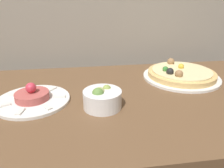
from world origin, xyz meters
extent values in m
cube|color=brown|center=(0.00, 0.36, 0.76)|extent=(1.49, 0.72, 0.03)
cylinder|color=brown|center=(0.68, 0.66, 0.37)|extent=(0.06, 0.06, 0.74)
cylinder|color=white|center=(0.40, 0.50, 0.78)|extent=(0.33, 0.33, 0.01)
cylinder|color=#DBB26B|center=(0.40, 0.50, 0.80)|extent=(0.29, 0.29, 0.02)
cylinder|color=beige|center=(0.40, 0.50, 0.81)|extent=(0.26, 0.26, 0.01)
sphere|color=#997047|center=(0.35, 0.43, 0.82)|extent=(0.03, 0.03, 0.03)
sphere|color=#387F33|center=(0.32, 0.50, 0.82)|extent=(0.02, 0.02, 0.02)
sphere|color=gold|center=(0.40, 0.52, 0.82)|extent=(0.03, 0.03, 0.03)
sphere|color=black|center=(0.33, 0.46, 0.82)|extent=(0.03, 0.03, 0.03)
sphere|color=#997047|center=(0.38, 0.59, 0.82)|extent=(0.03, 0.03, 0.03)
cylinder|color=white|center=(-0.21, 0.36, 0.78)|extent=(0.25, 0.25, 0.01)
cylinder|color=#B2514C|center=(-0.21, 0.36, 0.80)|extent=(0.11, 0.11, 0.03)
sphere|color=#E0384C|center=(-0.21, 0.36, 0.83)|extent=(0.04, 0.04, 0.04)
cube|color=white|center=(-0.12, 0.36, 0.79)|extent=(0.04, 0.02, 0.01)
cube|color=white|center=(-0.15, 0.43, 0.79)|extent=(0.04, 0.04, 0.01)
cube|color=white|center=(-0.23, 0.44, 0.79)|extent=(0.02, 0.04, 0.01)
cube|color=white|center=(-0.29, 0.40, 0.79)|extent=(0.04, 0.03, 0.01)
cube|color=white|center=(-0.29, 0.32, 0.79)|extent=(0.04, 0.03, 0.01)
cube|color=white|center=(-0.23, 0.27, 0.79)|extent=(0.02, 0.04, 0.01)
cube|color=white|center=(-0.15, 0.28, 0.79)|extent=(0.04, 0.04, 0.01)
cylinder|color=white|center=(0.03, 0.28, 0.81)|extent=(0.13, 0.13, 0.06)
sphere|color=#668E42|center=(0.01, 0.27, 0.83)|extent=(0.04, 0.04, 0.04)
sphere|color=#668E42|center=(0.02, 0.29, 0.83)|extent=(0.02, 0.02, 0.02)
sphere|color=#8EA34C|center=(0.04, 0.31, 0.83)|extent=(0.03, 0.03, 0.03)
sphere|color=#B7BC70|center=(0.02, 0.28, 0.83)|extent=(0.03, 0.03, 0.03)
camera|label=1|loc=(-0.04, -0.35, 1.12)|focal=35.00mm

